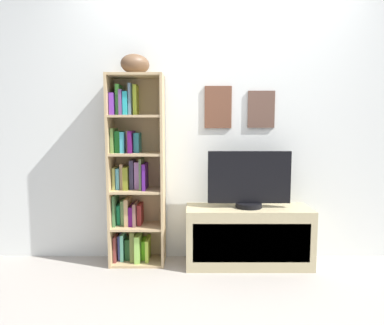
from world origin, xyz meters
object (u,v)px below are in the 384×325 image
object	(u,v)px
tv_stand	(248,236)
bookshelf	(134,176)
football	(136,64)
television	(249,180)

from	to	relation	value
tv_stand	bookshelf	bearing A→B (deg)	175.55
bookshelf	football	bearing A→B (deg)	-38.30
bookshelf	television	world-z (taller)	bookshelf
bookshelf	football	distance (m)	0.93
tv_stand	television	size ratio (longest dim) A/B	1.52
bookshelf	football	size ratio (longest dim) A/B	6.50
football	tv_stand	bearing A→B (deg)	-2.77
tv_stand	television	world-z (taller)	television
tv_stand	football	bearing A→B (deg)	177.23
television	bookshelf	bearing A→B (deg)	175.62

